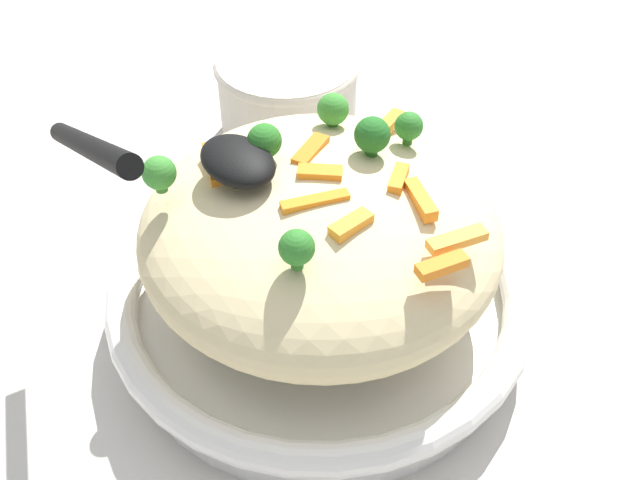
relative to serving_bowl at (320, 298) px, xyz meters
name	(u,v)px	position (x,y,z in m)	size (l,w,h in m)	color
ground_plane	(320,322)	(0.00, 0.00, -0.03)	(2.40, 2.40, 0.00)	beige
serving_bowl	(320,298)	(0.00, 0.00, 0.00)	(0.29, 0.29, 0.05)	white
pasta_mound	(320,231)	(0.00, 0.00, 0.06)	(0.24, 0.23, 0.09)	beige
carrot_piece_0	(321,177)	(0.00, 0.00, 0.11)	(0.03, 0.01, 0.01)	orange
carrot_piece_1	(390,122)	(-0.02, 0.08, 0.10)	(0.02, 0.01, 0.01)	orange
carrot_piece_2	(398,180)	(0.03, 0.04, 0.11)	(0.02, 0.01, 0.01)	orange
carrot_piece_3	(420,200)	(0.05, 0.04, 0.10)	(0.03, 0.01, 0.01)	orange
carrot_piece_4	(351,225)	(0.05, -0.01, 0.11)	(0.03, 0.01, 0.01)	orange
carrot_piece_5	(457,240)	(0.09, 0.03, 0.10)	(0.04, 0.01, 0.01)	orange
carrot_piece_6	(311,151)	(-0.02, 0.01, 0.11)	(0.03, 0.01, 0.01)	orange
carrot_piece_7	(315,202)	(0.02, -0.02, 0.11)	(0.04, 0.01, 0.01)	orange
carrot_piece_8	(214,164)	(-0.05, -0.04, 0.10)	(0.04, 0.01, 0.01)	orange
carrot_piece_9	(442,265)	(0.10, 0.01, 0.10)	(0.03, 0.01, 0.01)	orange
broccoli_floret_0	(413,129)	(0.00, 0.07, 0.11)	(0.02, 0.02, 0.02)	#296820
broccoli_floret_1	(376,138)	(0.00, 0.04, 0.12)	(0.02, 0.02, 0.03)	#205B1C
broccoli_floret_2	(264,141)	(-0.03, -0.02, 0.12)	(0.02, 0.02, 0.03)	#296820
broccoli_floret_3	(333,109)	(-0.05, 0.05, 0.11)	(0.02, 0.02, 0.02)	#377928
broccoli_floret_4	(297,248)	(0.05, -0.05, 0.11)	(0.02, 0.02, 0.02)	#296820
broccoli_floret_5	(159,173)	(-0.05, -0.08, 0.11)	(0.02, 0.02, 0.02)	#377928
serving_spoon	(183,155)	(-0.04, -0.07, 0.13)	(0.17, 0.12, 0.10)	black
companion_bowl	(288,93)	(-0.21, 0.12, 0.02)	(0.13, 0.13, 0.08)	beige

